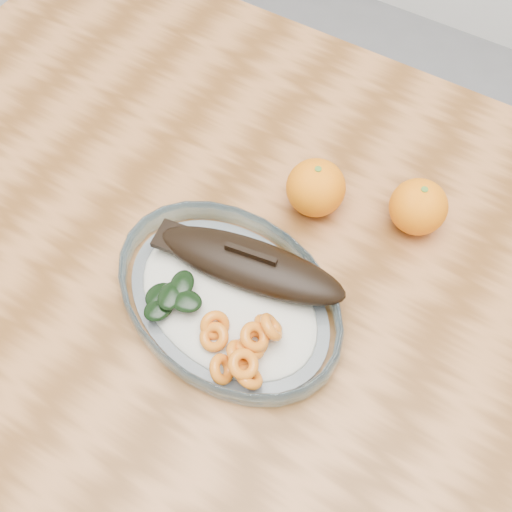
% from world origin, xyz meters
% --- Properties ---
extents(ground, '(3.00, 3.00, 0.00)m').
position_xyz_m(ground, '(0.00, 0.00, 0.00)').
color(ground, slate).
rests_on(ground, ground).
extents(dining_table, '(1.20, 0.80, 0.75)m').
position_xyz_m(dining_table, '(0.00, 0.00, 0.65)').
color(dining_table, brown).
rests_on(dining_table, ground).
extents(plated_meal, '(0.61, 0.61, 0.08)m').
position_xyz_m(plated_meal, '(-0.01, -0.06, 0.77)').
color(plated_meal, white).
rests_on(plated_meal, dining_table).
extents(orange_left, '(0.07, 0.07, 0.07)m').
position_xyz_m(orange_left, '(0.00, 0.11, 0.79)').
color(orange_left, '#FF5A05').
rests_on(orange_left, dining_table).
extents(orange_right, '(0.07, 0.07, 0.07)m').
position_xyz_m(orange_right, '(0.12, 0.15, 0.78)').
color(orange_right, '#FF5A05').
rests_on(orange_right, dining_table).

